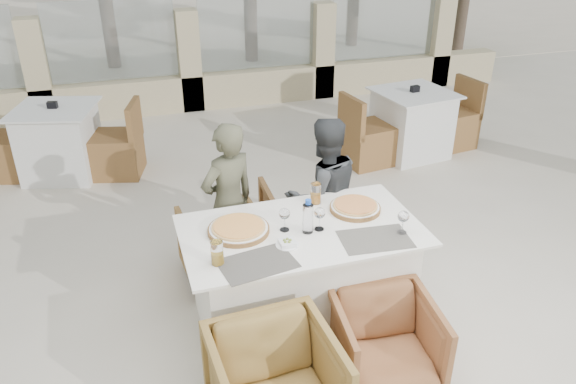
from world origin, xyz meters
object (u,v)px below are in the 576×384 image
object	(u,v)px
wine_glass_corner	(403,221)
olive_dish	(287,242)
wine_glass_centre	(284,218)
armchair_near_right	(385,343)
pizza_right	(355,207)
diner_left	(229,203)
dining_table	(301,276)
wine_glass_near	(320,217)
bg_table_b	(411,124)
water_bottle	(308,216)
diner_right	(323,196)
pizza_left	(239,229)
armchair_far_right	(304,218)
bg_table_a	(60,142)
beer_glass_right	(316,193)
beer_glass_left	(217,253)
armchair_far_left	(223,245)

from	to	relation	value
wine_glass_corner	olive_dish	bearing A→B (deg)	173.69
wine_glass_centre	armchair_near_right	bearing A→B (deg)	-58.93
pizza_right	diner_left	world-z (taller)	diner_left
dining_table	armchair_near_right	world-z (taller)	dining_table
dining_table	wine_glass_near	distance (m)	0.49
wine_glass_near	bg_table_b	world-z (taller)	wine_glass_near
pizza_right	water_bottle	bearing A→B (deg)	-157.18
wine_glass_near	diner_right	size ratio (longest dim) A/B	0.14
pizza_right	diner_right	world-z (taller)	diner_right
wine_glass_corner	diner_left	xyz separation A→B (m)	(-0.96, 0.96, -0.21)
pizza_left	water_bottle	bearing A→B (deg)	-17.54
armchair_far_right	diner_left	xyz separation A→B (m)	(-0.68, -0.17, 0.34)
diner_left	bg_table_a	bearing A→B (deg)	-84.35
pizza_right	armchair_far_right	distance (m)	0.91
wine_glass_corner	beer_glass_right	xyz separation A→B (m)	(-0.40, 0.56, -0.02)
wine_glass_centre	beer_glass_left	world-z (taller)	wine_glass_centre
wine_glass_corner	diner_left	distance (m)	1.37
wine_glass_corner	water_bottle	bearing A→B (deg)	161.24
beer_glass_right	armchair_far_right	distance (m)	0.79
wine_glass_corner	armchair_far_left	size ratio (longest dim) A/B	0.29
beer_glass_left	olive_dish	world-z (taller)	beer_glass_left
dining_table	wine_glass_centre	size ratio (longest dim) A/B	8.70
armchair_near_right	diner_left	distance (m)	1.60
pizza_left	diner_left	bearing A→B (deg)	84.30
armchair_far_right	bg_table_b	size ratio (longest dim) A/B	0.41
armchair_near_right	bg_table_a	bearing A→B (deg)	124.62
pizza_right	olive_dish	xyz separation A→B (m)	(-0.59, -0.29, -0.00)
beer_glass_left	armchair_far_right	world-z (taller)	beer_glass_left
bg_table_b	pizza_right	bearing A→B (deg)	-134.87
diner_left	wine_glass_centre	bearing A→B (deg)	84.53
wine_glass_near	armchair_far_right	size ratio (longest dim) A/B	0.27
pizza_right	diner_left	size ratio (longest dim) A/B	0.28
beer_glass_left	armchair_far_right	xyz separation A→B (m)	(0.94, 1.11, -0.54)
beer_glass_left	olive_dish	xyz separation A→B (m)	(0.46, 0.06, -0.06)
wine_glass_corner	dining_table	bearing A→B (deg)	158.25
diner_left	armchair_far_left	bearing A→B (deg)	-14.12
olive_dish	water_bottle	bearing A→B (deg)	32.92
wine_glass_near	diner_left	xyz separation A→B (m)	(-0.46, 0.75, -0.21)
beer_glass_right	bg_table_a	distance (m)	3.42
wine_glass_centre	wine_glass_near	bearing A→B (deg)	-15.32
water_bottle	diner_right	size ratio (longest dim) A/B	0.19
pizza_right	armchair_far_left	distance (m)	1.15
olive_dish	diner_right	size ratio (longest dim) A/B	0.08
wine_glass_centre	bg_table_a	distance (m)	3.50
dining_table	diner_right	distance (m)	0.77
wine_glass_corner	olive_dish	size ratio (longest dim) A/B	1.67
pizza_right	beer_glass_left	bearing A→B (deg)	-161.45
pizza_right	bg_table_a	distance (m)	3.70
armchair_far_right	diner_right	bearing A→B (deg)	104.19
beer_glass_left	dining_table	bearing A→B (deg)	20.13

